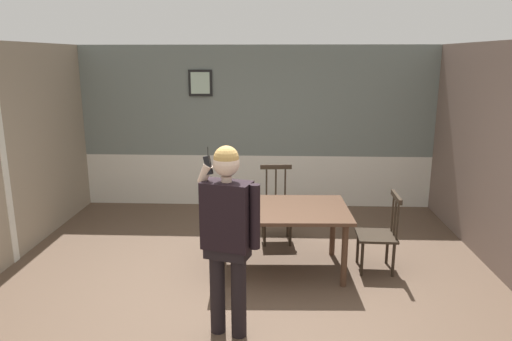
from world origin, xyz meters
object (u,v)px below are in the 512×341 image
at_px(dining_table, 279,215).
at_px(person_figure, 228,228).
at_px(chair_by_doorway, 276,207).
at_px(chair_near_window, 380,234).

bearing_deg(dining_table, person_figure, -108.59).
distance_m(chair_by_doorway, person_figure, 2.41).
bearing_deg(person_figure, dining_table, -92.11).
relative_size(dining_table, person_figure, 0.93).
bearing_deg(person_figure, chair_near_window, -122.91).
bearing_deg(chair_by_doorway, person_figure, 74.76).
xyz_separation_m(dining_table, person_figure, (-0.47, -1.38, 0.35)).
relative_size(dining_table, chair_near_window, 1.74).
height_order(dining_table, chair_near_window, chair_near_window).
xyz_separation_m(chair_near_window, chair_by_doorway, (-1.23, 0.88, 0.02)).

